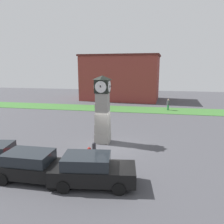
# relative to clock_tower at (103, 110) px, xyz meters

# --- Properties ---
(ground_plane) EXTENTS (79.56, 79.56, 0.00)m
(ground_plane) POSITION_rel_clock_tower_xyz_m (0.75, -0.67, -2.60)
(ground_plane) COLOR #424247
(clock_tower) EXTENTS (1.42, 1.43, 5.30)m
(clock_tower) POSITION_rel_clock_tower_xyz_m (0.00, 0.00, 0.00)
(clock_tower) COLOR gray
(clock_tower) RESTS_ON ground_plane
(bollard_near_tower) EXTENTS (0.30, 0.30, 1.12)m
(bollard_near_tower) POSITION_rel_clock_tower_xyz_m (-0.15, -5.29, -2.03)
(bollard_near_tower) COLOR brown
(bollard_near_tower) RESTS_ON ground_plane
(bollard_mid_row) EXTENTS (0.27, 0.27, 1.03)m
(bollard_mid_row) POSITION_rel_clock_tower_xyz_m (0.04, -3.89, -2.08)
(bollard_mid_row) COLOR maroon
(bollard_mid_row) RESTS_ON ground_plane
(bollard_far_row) EXTENTS (0.27, 0.27, 0.91)m
(bollard_far_row) POSITION_rel_clock_tower_xyz_m (-0.01, -2.61, -2.14)
(bollard_far_row) COLOR #333338
(bollard_far_row) RESTS_ON ground_plane
(car_near_tower) EXTENTS (4.43, 1.94, 1.54)m
(car_near_tower) POSITION_rel_clock_tower_xyz_m (-2.30, -6.43, -1.82)
(car_near_tower) COLOR black
(car_near_tower) RESTS_ON ground_plane
(car_by_building) EXTENTS (4.47, 2.32, 1.61)m
(car_by_building) POSITION_rel_clock_tower_xyz_m (0.91, -6.40, -1.79)
(car_by_building) COLOR black
(car_by_building) RESTS_ON ground_plane
(pedestrian_near_bench) EXTENTS (0.43, 0.47, 1.58)m
(pedestrian_near_bench) POSITION_rel_clock_tower_xyz_m (5.90, 14.23, -1.70)
(pedestrian_near_bench) COLOR #338C4C
(pedestrian_near_bench) RESTS_ON ground_plane
(warehouse_blue_far) EXTENTS (14.14, 8.89, 7.96)m
(warehouse_blue_far) POSITION_rel_clock_tower_xyz_m (-2.06, 23.22, 1.39)
(warehouse_blue_far) COLOR maroon
(warehouse_blue_far) RESTS_ON ground_plane
(grass_verge_far) EXTENTS (47.73, 4.48, 0.04)m
(grass_verge_far) POSITION_rel_clock_tower_xyz_m (1.30, 13.91, -2.58)
(grass_verge_far) COLOR #386B2D
(grass_verge_far) RESTS_ON ground_plane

